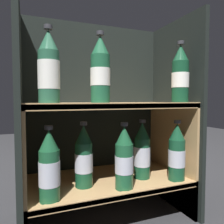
{
  "coord_description": "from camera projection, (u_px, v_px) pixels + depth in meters",
  "views": [
    {
      "loc": [
        -0.34,
        -0.73,
        0.54
      ],
      "look_at": [
        0.0,
        0.13,
        0.49
      ],
      "focal_mm": 35.0,
      "sensor_mm": 36.0,
      "label": 1
    }
  ],
  "objects": [
    {
      "name": "fridge_side_left",
      "position": [
        19.0,
        119.0,
        0.85
      ],
      "size": [
        0.02,
        0.42,
        0.93
      ],
      "primitive_type": "cube",
      "color": "black",
      "rests_on": "ground_plane"
    },
    {
      "name": "bottle_lower_front_0",
      "position": [
        49.0,
        168.0,
        0.77
      ],
      "size": [
        0.07,
        0.07,
        0.27
      ],
      "color": "#194C2D",
      "rests_on": "shelf_lower"
    },
    {
      "name": "shelf_upper",
      "position": [
        108.0,
        132.0,
        0.98
      ],
      "size": [
        0.71,
        0.38,
        0.53
      ],
      "color": "tan",
      "rests_on": "ground_plane"
    },
    {
      "name": "bottle_upper_front_0",
      "position": [
        49.0,
        70.0,
        0.75
      ],
      "size": [
        0.07,
        0.07,
        0.27
      ],
      "color": "#285B42",
      "rests_on": "shelf_upper"
    },
    {
      "name": "bottle_lower_front_2",
      "position": [
        177.0,
        153.0,
        0.97
      ],
      "size": [
        0.07,
        0.07,
        0.27
      ],
      "color": "#144228",
      "rests_on": "shelf_lower"
    },
    {
      "name": "bottle_lower_back_0",
      "position": [
        84.0,
        158.0,
        0.9
      ],
      "size": [
        0.07,
        0.07,
        0.27
      ],
      "color": "#144228",
      "rests_on": "shelf_lower"
    },
    {
      "name": "bottle_lower_back_1",
      "position": [
        142.0,
        152.0,
        1.0
      ],
      "size": [
        0.07,
        0.07,
        0.27
      ],
      "color": "#144228",
      "rests_on": "shelf_lower"
    },
    {
      "name": "bottle_upper_front_1",
      "position": [
        100.0,
        72.0,
        0.82
      ],
      "size": [
        0.07,
        0.07,
        0.27
      ],
      "color": "#1E5638",
      "rests_on": "shelf_upper"
    },
    {
      "name": "bottle_upper_front_2",
      "position": [
        180.0,
        76.0,
        0.95
      ],
      "size": [
        0.07,
        0.07,
        0.27
      ],
      "color": "#144228",
      "rests_on": "shelf_upper"
    },
    {
      "name": "shelf_lower",
      "position": [
        108.0,
        185.0,
        0.99
      ],
      "size": [
        0.71,
        0.38,
        0.18
      ],
      "color": "tan",
      "rests_on": "ground_plane"
    },
    {
      "name": "fridge_back_wall",
      "position": [
        95.0,
        114.0,
        1.16
      ],
      "size": [
        0.75,
        0.02,
        0.93
      ],
      "primitive_type": "cube",
      "color": "black",
      "rests_on": "ground_plane"
    },
    {
      "name": "bottle_lower_front_1",
      "position": [
        124.0,
        159.0,
        0.87
      ],
      "size": [
        0.07,
        0.07,
        0.27
      ],
      "color": "#194C2D",
      "rests_on": "shelf_lower"
    },
    {
      "name": "fridge_side_right",
      "position": [
        174.0,
        114.0,
        1.11
      ],
      "size": [
        0.02,
        0.42,
        0.93
      ],
      "primitive_type": "cube",
      "color": "black",
      "rests_on": "ground_plane"
    }
  ]
}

